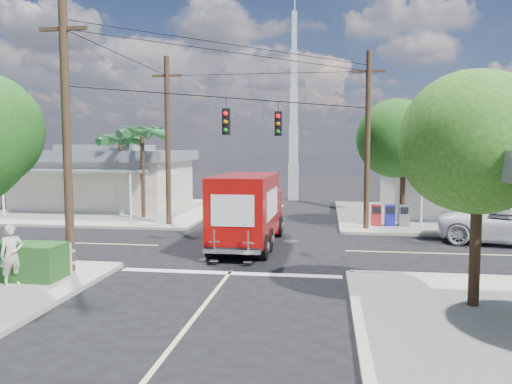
# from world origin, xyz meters

# --- Properties ---
(ground) EXTENTS (120.00, 120.00, 0.00)m
(ground) POSITION_xyz_m (0.00, 0.00, 0.00)
(ground) COLOR black
(ground) RESTS_ON ground
(sidewalk_ne) EXTENTS (14.12, 14.12, 0.14)m
(sidewalk_ne) POSITION_xyz_m (10.88, 10.88, 0.07)
(sidewalk_ne) COLOR #9A958B
(sidewalk_ne) RESTS_ON ground
(sidewalk_nw) EXTENTS (14.12, 14.12, 0.14)m
(sidewalk_nw) POSITION_xyz_m (-10.88, 10.88, 0.07)
(sidewalk_nw) COLOR #9A958B
(sidewalk_nw) RESTS_ON ground
(road_markings) EXTENTS (32.00, 32.00, 0.01)m
(road_markings) POSITION_xyz_m (0.00, -1.47, 0.01)
(road_markings) COLOR beige
(road_markings) RESTS_ON ground
(building_ne) EXTENTS (11.80, 10.20, 4.50)m
(building_ne) POSITION_xyz_m (12.50, 11.97, 2.32)
(building_ne) COLOR beige
(building_ne) RESTS_ON sidewalk_ne
(building_nw) EXTENTS (10.80, 10.20, 4.30)m
(building_nw) POSITION_xyz_m (-12.00, 12.46, 2.22)
(building_nw) COLOR beige
(building_nw) RESTS_ON sidewalk_nw
(radio_tower) EXTENTS (0.80, 0.80, 17.00)m
(radio_tower) POSITION_xyz_m (0.50, 20.00, 5.64)
(radio_tower) COLOR silver
(radio_tower) RESTS_ON ground
(tree_ne_front) EXTENTS (4.21, 4.14, 6.66)m
(tree_ne_front) POSITION_xyz_m (7.21, 6.76, 4.77)
(tree_ne_front) COLOR #422D1C
(tree_ne_front) RESTS_ON sidewalk_ne
(tree_ne_back) EXTENTS (3.77, 3.66, 5.82)m
(tree_ne_back) POSITION_xyz_m (9.81, 8.96, 4.19)
(tree_ne_back) COLOR #422D1C
(tree_ne_back) RESTS_ON sidewalk_ne
(tree_se) EXTENTS (3.67, 3.54, 5.62)m
(tree_se) POSITION_xyz_m (7.01, -7.24, 4.04)
(tree_se) COLOR #422D1C
(tree_se) RESTS_ON sidewalk_se
(palm_nw_front) EXTENTS (3.01, 3.08, 5.59)m
(palm_nw_front) POSITION_xyz_m (-7.50, 7.50, 5.04)
(palm_nw_front) COLOR #422D1C
(palm_nw_front) RESTS_ON sidewalk_nw
(palm_nw_back) EXTENTS (3.01, 3.08, 5.19)m
(palm_nw_back) POSITION_xyz_m (-9.50, 9.00, 4.67)
(palm_nw_back) COLOR #422D1C
(palm_nw_back) RESTS_ON sidewalk_nw
(utility_poles) EXTENTS (12.00, 10.68, 9.00)m
(utility_poles) POSITION_xyz_m (-1.58, 1.60, 4.67)
(utility_poles) COLOR #473321
(utility_poles) RESTS_ON ground
(vending_boxes) EXTENTS (1.90, 0.50, 1.10)m
(vending_boxes) POSITION_xyz_m (6.50, 6.20, 0.69)
(vending_boxes) COLOR #B21F1F
(vending_boxes) RESTS_ON sidewalk_ne
(delivery_truck) EXTENTS (2.43, 7.23, 3.10)m
(delivery_truck) POSITION_xyz_m (-0.10, 0.29, 1.58)
(delivery_truck) COLOR black
(delivery_truck) RESTS_ON ground
(parked_car) EXTENTS (6.58, 4.29, 1.68)m
(parked_car) POSITION_xyz_m (11.24, 2.52, 0.84)
(parked_car) COLOR silver
(parked_car) RESTS_ON ground
(pedestrian) EXTENTS (0.78, 0.77, 1.80)m
(pedestrian) POSITION_xyz_m (-6.04, -7.07, 1.04)
(pedestrian) COLOR beige
(pedestrian) RESTS_ON sidewalk_sw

